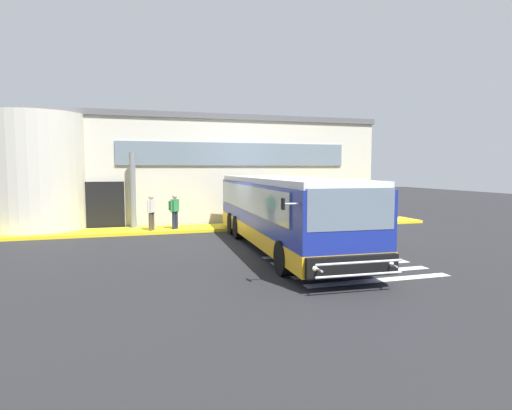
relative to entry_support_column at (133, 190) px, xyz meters
The scene contains 8 objects.
ground_plane 7.22m from the entry_support_column, 51.10° to the right, with size 80.00×90.00×0.02m, color #232326.
bay_paint_stripes 11.68m from the entry_support_column, 56.49° to the right, with size 4.40×3.96×0.01m.
terminal_building 7.25m from the entry_support_column, 59.12° to the left, with size 20.13×13.80×5.91m.
boarding_curb 4.79m from the entry_support_column, ahead, with size 22.33×2.00×0.15m, color yellow.
entry_support_column is the anchor object (origin of this frame).
bus_main_foreground 8.32m from the entry_support_column, 49.63° to the right, with size 3.51×12.04×2.70m.
passenger_near_column 1.69m from the entry_support_column, 55.94° to the right, with size 0.41×0.49×1.68m.
passenger_by_doorway 2.30m from the entry_support_column, 28.00° to the right, with size 0.51×0.51×1.68m.
Camera 1 is at (-4.41, -15.67, 3.02)m, focal length 29.24 mm.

